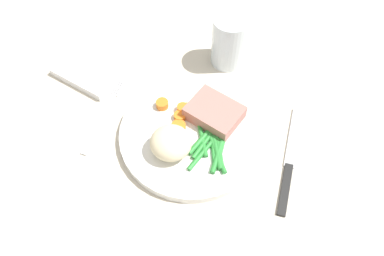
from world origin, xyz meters
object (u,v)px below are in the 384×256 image
Objects in this scene: fork at (103,116)px; knife at (290,161)px; dinner_plate at (192,134)px; napkin at (96,64)px; meat_portion at (217,113)px; water_glass at (229,44)px.

knife is at bearing 0.13° from fork.
fork is (-16.30, -0.26, -0.60)cm from dinner_plate.
fork is 1.33× the size of napkin.
dinner_plate is 16.73cm from knife.
meat_portion is 0.43× the size of knife.
dinner_plate is at bearing -95.32° from water_glass.
meat_portion reaches higher than knife.
napkin is (-25.60, 6.45, -2.15)cm from meat_portion.
dinner_plate is at bearing 1.08° from fork.
water_glass is at bearing 47.10° from fork.
meat_portion is 20.20cm from fork.
water_glass is (18.07, 19.32, 4.07)cm from fork.
fork is 26.77cm from water_glass.
fork is (-19.60, -4.11, -2.69)cm from meat_portion.
water_glass is 25.86cm from napkin.
dinner_plate reaches higher than fork.
water_glass is (1.78, 19.06, 3.47)cm from dinner_plate.
knife is at bearing -15.18° from napkin.
meat_portion reaches higher than dinner_plate.
napkin is at bearing 155.20° from dinner_plate.
napkin is at bearing 165.86° from meat_portion.
water_glass reaches higher than knife.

